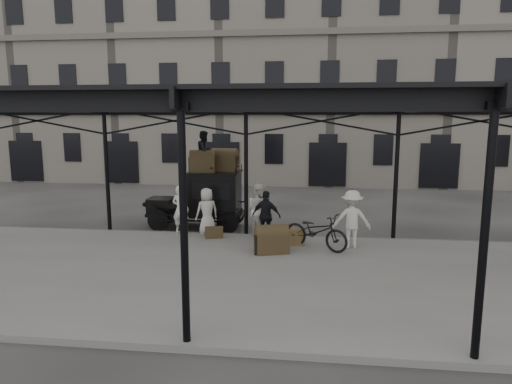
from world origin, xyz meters
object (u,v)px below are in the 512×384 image
Objects in this scene: porter_left at (181,209)px; porter_official at (266,216)px; bicycle at (316,231)px; steamer_trunk_roof_near at (203,163)px; steamer_trunk_platform at (272,241)px; taxi at (207,197)px.

porter_left is 1.03× the size of porter_official.
porter_left is at bearing 102.51° from bicycle.
porter_official is 1.81× the size of steamer_trunk_roof_near.
bicycle is 2.20× the size of steamer_trunk_platform.
porter_official is 1.45m from steamer_trunk_platform.
steamer_trunk_platform is at bearing -55.98° from steamer_trunk_roof_near.
steamer_trunk_roof_near is 4.68m from steamer_trunk_platform.
taxi is 1.58m from porter_left.
porter_left is 3.13m from porter_official.
porter_official is at bearing -178.14° from porter_left.
porter_left is 3.91m from steamer_trunk_platform.
taxi is at bearing 84.17° from bicycle.
steamer_trunk_platform is at bearing 141.69° from bicycle.
taxi is 1.34m from steamer_trunk_roof_near.
bicycle is at bearing 5.25° from steamer_trunk_platform.
bicycle is 1.45m from steamer_trunk_platform.
taxi reaches higher than porter_official.
porter_official reaches higher than bicycle.
porter_left is at bearing -112.81° from taxi.
porter_official is at bearing 93.10° from bicycle.
taxi is 3.75× the size of steamer_trunk_platform.
porter_left is 0.80× the size of bicycle.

